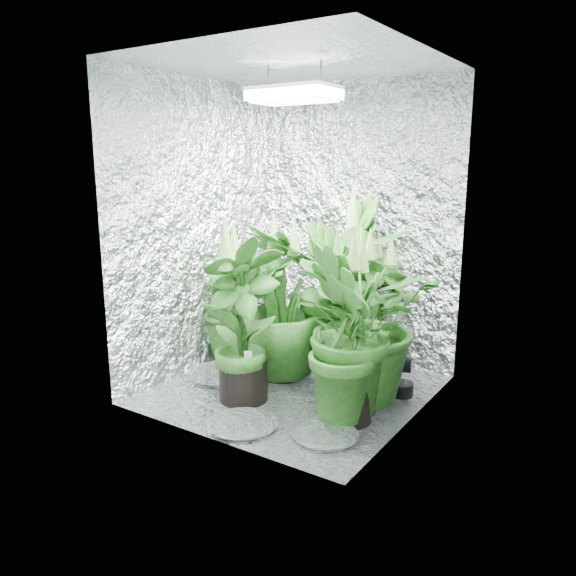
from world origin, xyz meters
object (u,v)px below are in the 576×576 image
(plant_b, at_px, (377,306))
(plant_d, at_px, (281,303))
(plant_c, at_px, (340,286))
(plant_a, at_px, (239,306))
(grow_lamp, at_px, (294,94))
(plant_g, at_px, (349,335))
(plant_e, at_px, (355,320))
(circulation_fan, at_px, (397,371))
(plant_f, at_px, (242,320))

(plant_b, height_order, plant_d, plant_d)
(plant_c, distance_m, plant_d, 0.45)
(plant_a, distance_m, plant_c, 0.76)
(grow_lamp, bearing_deg, plant_g, -22.26)
(plant_a, distance_m, plant_e, 1.08)
(plant_c, height_order, plant_g, plant_c)
(plant_g, xyz_separation_m, circulation_fan, (0.09, 0.50, -0.36))
(grow_lamp, distance_m, plant_d, 1.33)
(plant_e, xyz_separation_m, plant_g, (0.09, -0.25, -0.01))
(plant_g, bearing_deg, plant_a, 157.90)
(grow_lamp, relative_size, circulation_fan, 1.35)
(plant_c, distance_m, plant_g, 0.85)
(plant_b, height_order, circulation_fan, plant_b)
(grow_lamp, height_order, circulation_fan, grow_lamp)
(plant_a, height_order, plant_d, plant_d)
(plant_b, bearing_deg, grow_lamp, -113.70)
(plant_f, bearing_deg, plant_d, 92.85)
(grow_lamp, distance_m, plant_e, 1.37)
(plant_c, height_order, circulation_fan, plant_c)
(plant_e, height_order, circulation_fan, plant_e)
(plant_e, bearing_deg, plant_c, 127.52)
(plant_a, xyz_separation_m, plant_g, (1.14, -0.46, 0.10))
(plant_a, bearing_deg, grow_lamp, -21.98)
(plant_c, bearing_deg, plant_f, -105.64)
(plant_e, relative_size, plant_g, 1.02)
(plant_b, relative_size, circulation_fan, 2.71)
(plant_d, distance_m, plant_g, 0.78)
(plant_c, bearing_deg, circulation_fan, -22.05)
(plant_g, relative_size, circulation_fan, 2.97)
(plant_f, xyz_separation_m, plant_g, (0.67, 0.10, 0.00))
(circulation_fan, bearing_deg, plant_f, -158.51)
(plant_a, bearing_deg, plant_c, 19.88)
(plant_f, height_order, circulation_fan, plant_f)
(plant_c, bearing_deg, plant_e, -52.48)
(plant_c, height_order, plant_e, plant_c)
(plant_d, distance_m, plant_f, 0.45)
(plant_c, distance_m, plant_f, 0.85)
(plant_a, bearing_deg, plant_b, 22.51)
(plant_b, bearing_deg, plant_c, -150.00)
(grow_lamp, bearing_deg, plant_f, -119.69)
(grow_lamp, distance_m, circulation_fan, 1.80)
(plant_c, bearing_deg, plant_a, -160.12)
(plant_c, relative_size, circulation_fan, 3.49)
(plant_b, height_order, plant_e, plant_e)
(grow_lamp, relative_size, plant_e, 0.45)
(plant_c, bearing_deg, grow_lamp, -96.19)
(plant_a, relative_size, circulation_fan, 2.36)
(grow_lamp, relative_size, plant_f, 0.45)
(grow_lamp, distance_m, plant_c, 1.32)
(grow_lamp, height_order, plant_g, grow_lamp)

